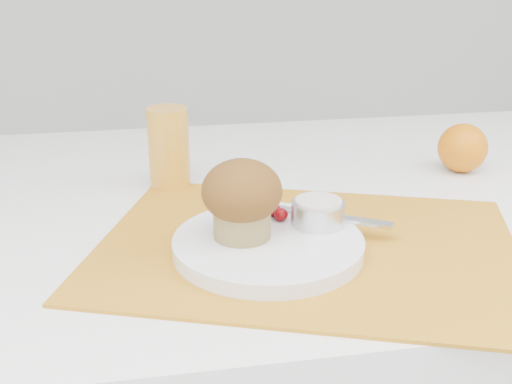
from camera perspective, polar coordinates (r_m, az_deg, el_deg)
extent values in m
cube|color=#C37D1B|center=(0.78, 4.52, -4.85)|extent=(0.60, 0.52, 0.00)
cylinder|color=white|center=(0.76, 1.09, -4.73)|extent=(0.25, 0.25, 0.02)
cylinder|color=silver|center=(0.79, 5.54, -1.91)|extent=(0.07, 0.07, 0.03)
cylinder|color=silver|center=(0.78, 5.57, -0.93)|extent=(0.07, 0.07, 0.01)
ellipsoid|color=#50020C|center=(0.81, 1.55, -1.59)|extent=(0.02, 0.02, 0.02)
ellipsoid|color=#570206|center=(0.80, 2.22, -2.01)|extent=(0.02, 0.02, 0.02)
cube|color=silver|center=(0.81, 5.43, -2.03)|extent=(0.17, 0.12, 0.00)
sphere|color=orange|center=(1.08, 17.89, 3.75)|extent=(0.08, 0.08, 0.08)
cylinder|color=gold|center=(0.96, -7.75, 3.85)|extent=(0.08, 0.08, 0.12)
cylinder|color=olive|center=(0.75, -1.24, -2.72)|extent=(0.08, 0.08, 0.04)
ellipsoid|color=#3B210A|center=(0.74, -1.26, 0.10)|extent=(0.09, 0.09, 0.07)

